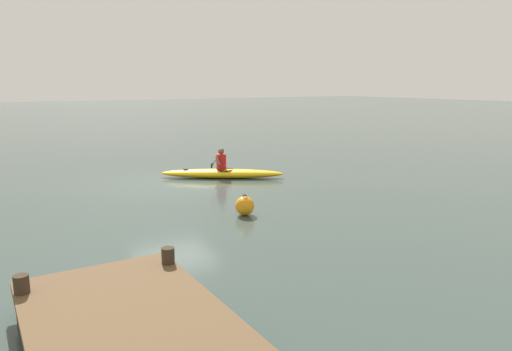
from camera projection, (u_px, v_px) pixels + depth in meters
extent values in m
plane|color=#384742|center=(172.00, 185.00, 15.17)|extent=(160.00, 160.00, 0.00)
ellipsoid|color=#EAB214|center=(222.00, 173.00, 16.27)|extent=(3.92, 2.85, 0.31)
torus|color=black|center=(225.00, 170.00, 16.24)|extent=(0.82, 0.82, 0.04)
cylinder|color=black|center=(186.00, 169.00, 16.28)|extent=(0.18, 0.18, 0.02)
cylinder|color=red|center=(221.00, 162.00, 16.19)|extent=(0.34, 0.34, 0.52)
sphere|color=brown|center=(221.00, 151.00, 16.12)|extent=(0.21, 0.21, 0.21)
cylinder|color=black|center=(215.00, 160.00, 16.19)|extent=(1.16, 1.77, 0.03)
ellipsoid|color=black|center=(212.00, 166.00, 15.16)|extent=(0.25, 0.36, 0.17)
ellipsoid|color=black|center=(219.00, 156.00, 17.21)|extent=(0.25, 0.36, 0.17)
cylinder|color=brown|center=(218.00, 161.00, 15.92)|extent=(0.13, 0.32, 0.34)
cylinder|color=brown|center=(220.00, 159.00, 16.45)|extent=(0.29, 0.22, 0.34)
cylinder|color=#382B1E|center=(169.00, 270.00, 7.29)|extent=(0.20, 0.20, 0.74)
cylinder|color=#382B1E|center=(23.00, 301.00, 6.26)|extent=(0.20, 0.20, 0.74)
sphere|color=orange|center=(245.00, 206.00, 11.65)|extent=(0.48, 0.48, 0.48)
torus|color=#333338|center=(245.00, 195.00, 11.60)|extent=(0.12, 0.12, 0.02)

